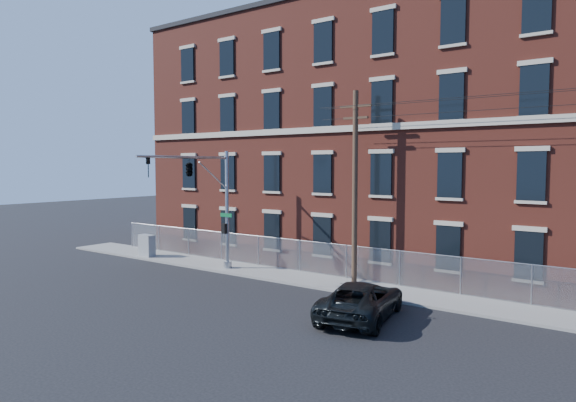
{
  "coord_description": "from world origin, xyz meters",
  "views": [
    {
      "loc": [
        14.66,
        -17.89,
        6.27
      ],
      "look_at": [
        -1.15,
        4.0,
        4.38
      ],
      "focal_mm": 31.73,
      "sensor_mm": 36.0,
      "label": 1
    }
  ],
  "objects_px": {
    "traffic_signal_mast": "(199,181)",
    "pickup_truck": "(361,300)",
    "utility_cabinet": "(147,246)",
    "utility_pole_near": "(355,183)"
  },
  "relations": [
    {
      "from": "traffic_signal_mast",
      "to": "utility_pole_near",
      "type": "height_order",
      "value": "utility_pole_near"
    },
    {
      "from": "traffic_signal_mast",
      "to": "pickup_truck",
      "type": "relative_size",
      "value": 1.28
    },
    {
      "from": "utility_pole_near",
      "to": "utility_cabinet",
      "type": "distance_m",
      "value": 15.83
    },
    {
      "from": "traffic_signal_mast",
      "to": "utility_cabinet",
      "type": "distance_m",
      "value": 8.68
    },
    {
      "from": "utility_pole_near",
      "to": "traffic_signal_mast",
      "type": "bearing_deg",
      "value": -156.86
    },
    {
      "from": "pickup_truck",
      "to": "utility_cabinet",
      "type": "distance_m",
      "value": 18.57
    },
    {
      "from": "utility_pole_near",
      "to": "utility_cabinet",
      "type": "height_order",
      "value": "utility_pole_near"
    },
    {
      "from": "utility_pole_near",
      "to": "utility_cabinet",
      "type": "bearing_deg",
      "value": -174.71
    },
    {
      "from": "utility_pole_near",
      "to": "pickup_truck",
      "type": "distance_m",
      "value": 7.52
    },
    {
      "from": "pickup_truck",
      "to": "traffic_signal_mast",
      "type": "bearing_deg",
      "value": -19.37
    }
  ]
}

